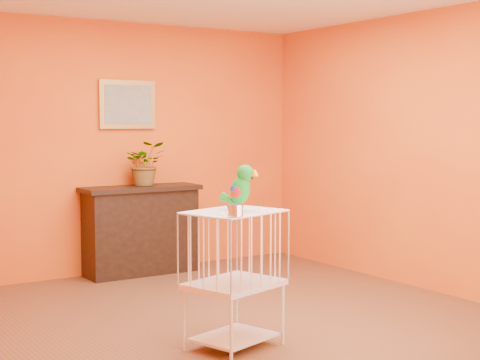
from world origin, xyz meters
TOP-DOWN VIEW (x-y plane):
  - ground at (0.00, 0.00)m, footprint 4.50×4.50m
  - room_shell at (0.00, 0.00)m, footprint 4.50×4.50m
  - console_cabinet at (0.05, 2.03)m, footprint 1.23×0.44m
  - potted_plant at (0.11, 2.08)m, footprint 0.53×0.56m
  - framed_picture at (0.00, 2.22)m, footprint 0.62×0.04m
  - birdcage at (-0.48, -0.60)m, footprint 0.73×0.64m
  - feed_cup at (-0.63, -0.86)m, footprint 0.11×0.11m
  - parrot at (-0.40, -0.57)m, footprint 0.22×0.26m

SIDE VIEW (x-z plane):
  - ground at x=0.00m, z-range 0.00..0.00m
  - console_cabinet at x=0.05m, z-range 0.00..0.91m
  - birdcage at x=-0.48m, z-range 0.02..0.98m
  - feed_cup at x=-0.63m, z-range 0.96..1.04m
  - potted_plant at x=0.11m, z-range 0.91..1.27m
  - parrot at x=-0.40m, z-range 0.96..1.28m
  - room_shell at x=0.00m, z-range -0.67..3.83m
  - framed_picture at x=0.00m, z-range 1.50..2.00m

